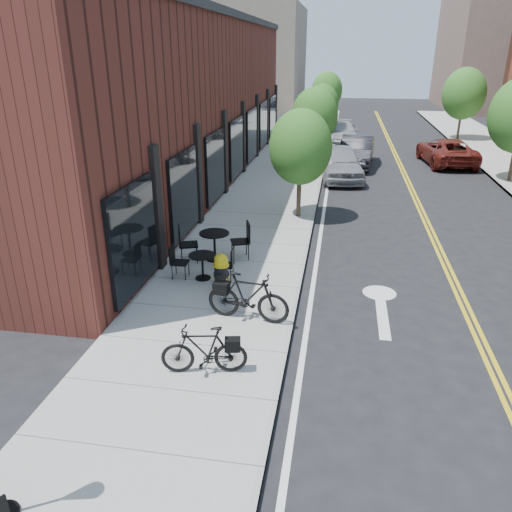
# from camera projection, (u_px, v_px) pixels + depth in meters

# --- Properties ---
(ground) EXTENTS (120.00, 120.00, 0.00)m
(ground) POSITION_uv_depth(u_px,v_px,m) (287.00, 358.00, 10.04)
(ground) COLOR black
(ground) RESTS_ON ground
(sidewalk_near) EXTENTS (4.00, 70.00, 0.12)m
(sidewalk_near) POSITION_uv_depth(u_px,v_px,m) (265.00, 207.00, 19.43)
(sidewalk_near) COLOR #9E9B93
(sidewalk_near) RESTS_ON ground
(building_near) EXTENTS (5.00, 28.00, 7.00)m
(building_near) POSITION_uv_depth(u_px,v_px,m) (180.00, 104.00, 22.46)
(building_near) COLOR #4D2118
(building_near) RESTS_ON ground
(bg_building_left) EXTENTS (8.00, 14.00, 10.00)m
(bg_building_left) POSITION_uv_depth(u_px,v_px,m) (263.00, 57.00, 53.09)
(bg_building_left) COLOR #726656
(bg_building_left) RESTS_ON ground
(bg_building_right) EXTENTS (10.00, 16.00, 12.00)m
(bg_building_right) POSITION_uv_depth(u_px,v_px,m) (499.00, 47.00, 50.81)
(bg_building_right) COLOR brown
(bg_building_right) RESTS_ON ground
(tree_near_a) EXTENTS (2.20, 2.20, 3.81)m
(tree_near_a) POSITION_uv_depth(u_px,v_px,m) (300.00, 147.00, 17.33)
(tree_near_a) COLOR #382B1E
(tree_near_a) RESTS_ON sidewalk_near
(tree_near_b) EXTENTS (2.30, 2.30, 3.98)m
(tree_near_b) POSITION_uv_depth(u_px,v_px,m) (315.00, 116.00, 24.58)
(tree_near_b) COLOR #382B1E
(tree_near_b) RESTS_ON sidewalk_near
(tree_near_c) EXTENTS (2.10, 2.10, 3.67)m
(tree_near_c) POSITION_uv_depth(u_px,v_px,m) (322.00, 104.00, 31.93)
(tree_near_c) COLOR #382B1E
(tree_near_c) RESTS_ON sidewalk_near
(tree_near_d) EXTENTS (2.40, 2.40, 4.11)m
(tree_near_d) POSITION_uv_depth(u_px,v_px,m) (327.00, 91.00, 39.12)
(tree_near_d) COLOR #382B1E
(tree_near_d) RESTS_ON sidewalk_near
(tree_far_c) EXTENTS (2.80, 2.80, 4.62)m
(tree_far_c) POSITION_uv_depth(u_px,v_px,m) (464.00, 94.00, 33.04)
(tree_far_c) COLOR #382B1E
(tree_far_c) RESTS_ON sidewalk_far
(fire_hydrant) EXTENTS (0.57, 0.57, 1.03)m
(fire_hydrant) POSITION_uv_depth(u_px,v_px,m) (221.00, 273.00, 12.36)
(fire_hydrant) COLOR maroon
(fire_hydrant) RESTS_ON sidewalk_near
(bicycle_left) EXTENTS (1.67, 0.74, 0.97)m
(bicycle_left) POSITION_uv_depth(u_px,v_px,m) (204.00, 350.00, 9.21)
(bicycle_left) COLOR black
(bicycle_left) RESTS_ON sidewalk_near
(bicycle_right) EXTENTS (1.94, 0.77, 1.13)m
(bicycle_right) POSITION_uv_depth(u_px,v_px,m) (248.00, 297.00, 11.01)
(bicycle_right) COLOR black
(bicycle_right) RESTS_ON sidewalk_near
(bistro_set_b) EXTENTS (1.64, 0.73, 0.89)m
(bistro_set_b) POSITION_uv_depth(u_px,v_px,m) (202.00, 263.00, 13.08)
(bistro_set_b) COLOR black
(bistro_set_b) RESTS_ON sidewalk_near
(bistro_set_c) EXTENTS (2.03, 1.12, 1.07)m
(bistro_set_c) POSITION_uv_depth(u_px,v_px,m) (214.00, 242.00, 14.24)
(bistro_set_c) COLOR black
(bistro_set_c) RESTS_ON sidewalk_near
(parked_car_a) EXTENTS (2.47, 4.83, 1.57)m
(parked_car_a) POSITION_uv_depth(u_px,v_px,m) (340.00, 163.00, 23.67)
(parked_car_a) COLOR gray
(parked_car_a) RESTS_ON ground
(parked_car_b) EXTENTS (2.03, 4.78, 1.53)m
(parked_car_b) POSITION_uv_depth(u_px,v_px,m) (356.00, 151.00, 26.40)
(parked_car_b) COLOR black
(parked_car_b) RESTS_ON ground
(parked_car_c) EXTENTS (2.34, 4.73, 1.32)m
(parked_car_c) POSITION_uv_depth(u_px,v_px,m) (342.00, 133.00, 33.05)
(parked_car_c) COLOR #A0A1A5
(parked_car_c) RESTS_ON ground
(parked_car_far) EXTENTS (2.84, 5.23, 1.39)m
(parked_car_far) POSITION_uv_depth(u_px,v_px,m) (446.00, 151.00, 26.80)
(parked_car_far) COLOR maroon
(parked_car_far) RESTS_ON ground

